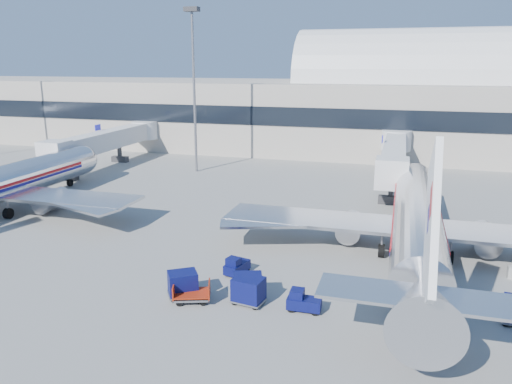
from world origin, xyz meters
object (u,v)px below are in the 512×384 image
(cart_train_a, at_px, (249,290))
(cart_open_red, at_px, (192,295))
(jetbridge_near, at_px, (394,153))
(mast_west, at_px, (193,67))
(tug_right, at_px, (419,286))
(cart_train_c, at_px, (183,284))
(jetbridge_mid, at_px, (111,139))
(cart_solo_near, at_px, (416,341))
(tug_left, at_px, (236,266))
(cart_train_b, at_px, (248,286))
(airliner_main, at_px, (417,222))
(tug_lead, at_px, (303,301))

(cart_train_a, height_order, cart_open_red, cart_train_a)
(jetbridge_near, height_order, mast_west, mast_west)
(tug_right, height_order, cart_train_c, cart_train_c)
(jetbridge_near, height_order, cart_open_red, jetbridge_near)
(cart_train_c, bearing_deg, jetbridge_mid, 93.91)
(jetbridge_mid, distance_m, tug_right, 56.04)
(cart_solo_near, bearing_deg, tug_left, 159.36)
(jetbridge_near, xyz_separation_m, cart_open_red, (-11.86, -38.80, -3.46))
(cart_solo_near, bearing_deg, tug_right, 96.93)
(jetbridge_near, distance_m, tug_left, 35.52)
(cart_train_b, height_order, cart_train_c, cart_train_b)
(jetbridge_near, distance_m, cart_train_c, 40.49)
(cart_train_b, bearing_deg, airliner_main, 27.29)
(tug_lead, height_order, tug_right, tug_right)
(cart_train_c, bearing_deg, cart_solo_near, -44.44)
(jetbridge_near, height_order, cart_solo_near, jetbridge_near)
(jetbridge_near, xyz_separation_m, tug_right, (2.58, -33.81, -3.18))
(cart_train_c, bearing_deg, tug_lead, -31.01)
(jetbridge_near, relative_size, cart_open_red, 9.65)
(jetbridge_near, distance_m, cart_train_b, 38.55)
(jetbridge_near, xyz_separation_m, cart_train_c, (-12.74, -38.32, -2.99))
(cart_solo_near, bearing_deg, cart_train_a, 172.72)
(cart_open_red, bearing_deg, cart_train_b, 1.40)
(cart_solo_near, height_order, cart_open_red, cart_solo_near)
(airliner_main, xyz_separation_m, cart_open_red, (-14.26, -12.50, -2.46))
(mast_west, xyz_separation_m, tug_lead, (23.01, -37.16, -14.15))
(mast_west, xyz_separation_m, cart_train_c, (14.86, -37.51, -13.85))
(tug_right, bearing_deg, cart_train_a, -115.27)
(jetbridge_mid, relative_size, cart_train_a, 12.18)
(cart_open_red, bearing_deg, tug_right, -0.26)
(jetbridge_near, distance_m, tug_lead, 38.39)
(cart_train_c, xyz_separation_m, cart_open_red, (0.88, -0.48, -0.47))
(cart_train_a, relative_size, cart_train_c, 0.90)
(tug_right, xyz_separation_m, cart_open_red, (-14.44, -4.99, -0.29))
(cart_train_a, height_order, cart_train_b, cart_train_a)
(jetbridge_near, relative_size, cart_train_b, 11.49)
(tug_right, relative_size, cart_train_b, 1.13)
(cart_train_c, relative_size, cart_solo_near, 1.26)
(tug_lead, height_order, cart_train_c, cart_train_c)
(jetbridge_mid, relative_size, tug_left, 11.59)
(jetbridge_near, distance_m, jetbridge_mid, 42.00)
(airliner_main, relative_size, cart_train_c, 14.86)
(cart_open_red, bearing_deg, tug_left, 55.19)
(airliner_main, relative_size, cart_train_b, 15.56)
(jetbridge_mid, xyz_separation_m, cart_solo_near, (44.21, -41.22, -3.09))
(jetbridge_mid, bearing_deg, cart_train_b, -48.15)
(cart_train_c, bearing_deg, tug_right, -17.05)
(tug_left, height_order, cart_open_red, tug_left)
(tug_lead, bearing_deg, jetbridge_near, 82.23)
(cart_solo_near, bearing_deg, cart_train_c, 178.78)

